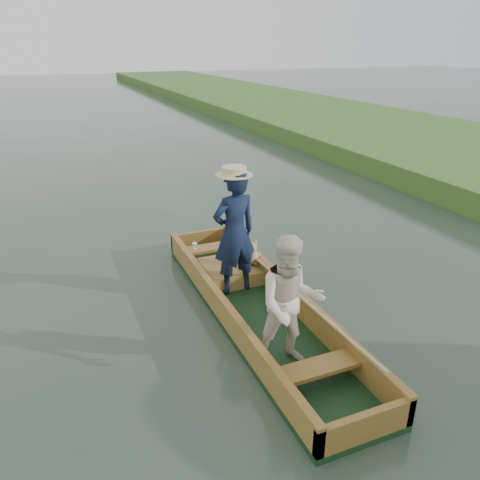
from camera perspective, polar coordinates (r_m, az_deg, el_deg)
name	(u,v)px	position (r m, az deg, el deg)	size (l,w,h in m)	color
ground	(256,317)	(6.66, 2.02, -9.42)	(120.00, 120.00, 0.00)	#283D30
punt	(257,282)	(6.26, 2.11, -5.08)	(1.14, 5.00, 1.98)	#133217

